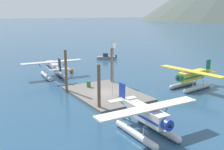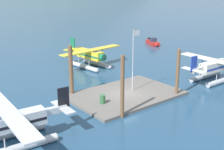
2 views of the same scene
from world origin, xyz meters
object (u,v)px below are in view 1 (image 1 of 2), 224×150
seaplane_cream_stbd_aft (147,118)px  seaplane_silver_port_aft (53,68)px  flagpole (113,63)px  fuel_drum (89,84)px  mooring_buoy (71,71)px  seaplane_yellow_bow_right (191,78)px  boat_grey_open_west (106,57)px

seaplane_cream_stbd_aft → seaplane_silver_port_aft: (-25.88, 0.34, 0.00)m
flagpole → fuel_drum: 6.42m
flagpole → mooring_buoy: 16.82m
seaplane_silver_port_aft → fuel_drum: bearing=10.8°
flagpole → seaplane_silver_port_aft: size_ratio=0.66×
fuel_drum → seaplane_cream_stbd_aft: seaplane_cream_stbd_aft is taller
seaplane_cream_stbd_aft → seaplane_silver_port_aft: 25.88m
mooring_buoy → seaplane_yellow_bow_right: (18.73, 10.87, 1.18)m
flagpole → seaplane_yellow_bow_right: 12.58m
seaplane_cream_stbd_aft → boat_grey_open_west: 40.73m
flagpole → seaplane_cream_stbd_aft: (10.95, -3.19, -2.98)m
flagpole → seaplane_silver_port_aft: flagpole is taller
mooring_buoy → fuel_drum: bearing=-10.5°
flagpole → seaplane_yellow_bow_right: (2.47, 11.97, -2.98)m
seaplane_cream_stbd_aft → fuel_drum: bearing=172.1°
fuel_drum → seaplane_cream_stbd_aft: bearing=-7.9°
fuel_drum → seaplane_yellow_bow_right: size_ratio=0.08×
fuel_drum → seaplane_yellow_bow_right: 15.00m
fuel_drum → seaplane_cream_stbd_aft: size_ratio=0.08×
flagpole → seaplane_silver_port_aft: bearing=-169.2°
seaplane_cream_stbd_aft → seaplane_yellow_bow_right: bearing=119.2°
boat_grey_open_west → seaplane_yellow_bow_right: bearing=-4.5°
mooring_buoy → boat_grey_open_west: 16.25m
fuel_drum → seaplane_silver_port_aft: seaplane_silver_port_aft is taller
fuel_drum → mooring_buoy: fuel_drum is taller
mooring_buoy → seaplane_silver_port_aft: (1.33, -3.95, 1.18)m
flagpole → boat_grey_open_west: (-25.86, 14.21, -4.07)m
seaplane_yellow_bow_right → boat_grey_open_west: 28.44m
boat_grey_open_west → mooring_buoy: bearing=-53.8°
flagpole → fuel_drum: (-5.07, -0.97, -3.82)m
mooring_buoy → seaplane_yellow_bow_right: seaplane_yellow_bow_right is taller
mooring_buoy → boat_grey_open_west: boat_grey_open_west is taller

